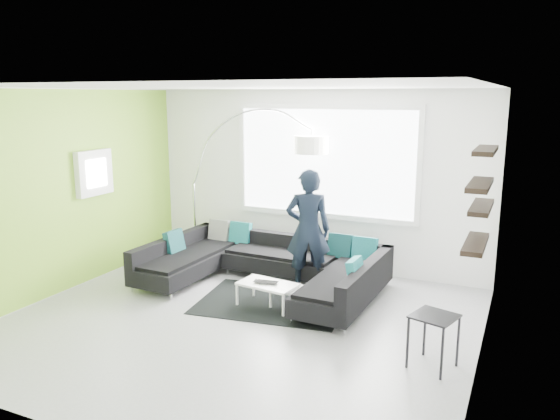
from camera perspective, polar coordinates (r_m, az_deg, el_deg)
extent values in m
plane|color=gray|center=(6.79, -4.47, -11.64)|extent=(5.50, 5.50, 0.00)
cube|color=white|center=(8.59, 3.53, 3.14)|extent=(5.50, 0.04, 2.80)
cube|color=white|center=(4.43, -20.80, -6.11)|extent=(5.50, 0.04, 2.80)
cube|color=white|center=(8.06, -22.00, 1.69)|extent=(0.04, 5.00, 2.80)
cube|color=white|center=(5.58, 20.78, -2.46)|extent=(0.04, 5.00, 2.80)
cube|color=silver|center=(6.22, -4.90, 12.71)|extent=(5.50, 5.00, 0.04)
cube|color=#7FB72D|center=(8.05, -21.95, 1.69)|extent=(0.01, 5.00, 2.80)
cube|color=white|center=(8.44, 4.73, 5.02)|extent=(2.96, 0.06, 1.68)
cube|color=white|center=(8.39, -18.81, 3.69)|extent=(0.12, 0.66, 0.66)
cube|color=black|center=(5.92, 20.23, 1.35)|extent=(0.20, 1.24, 0.95)
cube|color=black|center=(7.80, -1.92, -7.08)|extent=(3.30, 2.10, 0.34)
cube|color=black|center=(7.71, -1.94, -4.98)|extent=(3.30, 2.10, 0.26)
cube|color=#0C4C51|center=(7.69, -1.94, -4.62)|extent=(2.90, 0.26, 0.36)
cube|color=black|center=(7.36, -0.84, -9.63)|extent=(2.08, 1.64, 0.01)
cube|color=white|center=(7.16, 0.18, -8.96)|extent=(1.03, 0.68, 0.32)
cube|color=black|center=(5.86, 15.69, -13.08)|extent=(0.51, 0.51, 0.56)
imported|color=black|center=(7.66, 2.95, -2.06)|extent=(0.92, 0.86, 1.72)
imported|color=black|center=(7.10, -1.61, -7.68)|extent=(0.38, 0.30, 0.03)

